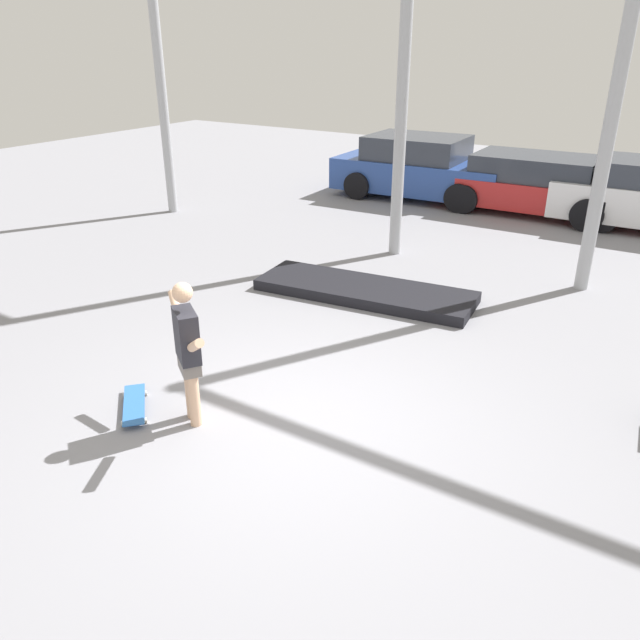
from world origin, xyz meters
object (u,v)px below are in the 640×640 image
at_px(skateboarder, 188,348).
at_px(manual_pad, 365,291).
at_px(skateboard, 134,405).
at_px(parked_car_blue, 420,168).
at_px(parked_car_red, 539,185).

height_order(skateboarder, manual_pad, skateboarder).
distance_m(skateboard, parked_car_blue, 10.31).
bearing_deg(skateboard, manual_pad, 126.10).
distance_m(skateboard, manual_pad, 4.03).
bearing_deg(skateboarder, parked_car_blue, 136.55).
distance_m(skateboard, parked_car_red, 10.30).
distance_m(skateboarder, manual_pad, 3.88).
height_order(manual_pad, parked_car_blue, parked_car_blue).
height_order(skateboarder, parked_car_blue, skateboarder).
relative_size(parked_car_blue, parked_car_red, 0.89).
distance_m(skateboarder, skateboard, 1.01).
xyz_separation_m(skateboarder, manual_pad, (-0.16, 3.80, -0.74)).
relative_size(skateboarder, parked_car_red, 0.32).
bearing_deg(parked_car_blue, skateboarder, -80.80).
bearing_deg(skateboard, parked_car_blue, 141.18).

